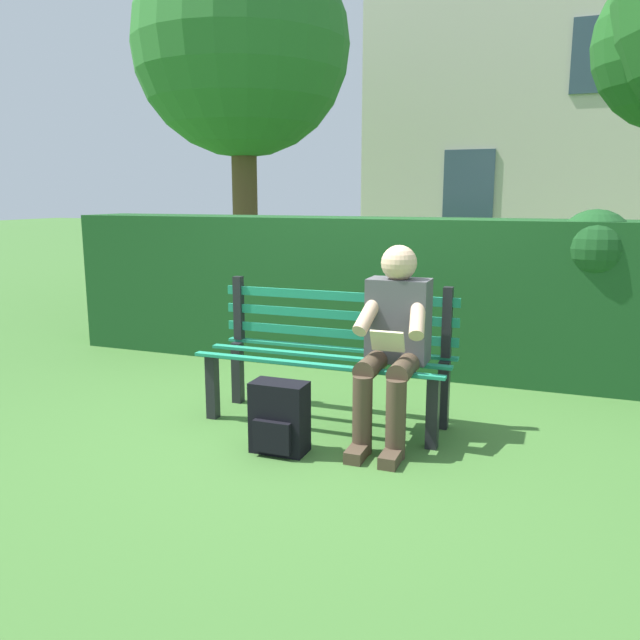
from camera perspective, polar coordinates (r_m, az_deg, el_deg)
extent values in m
plane|color=#3D6B2D|center=(4.33, 0.48, -9.12)|extent=(60.00, 60.00, 0.00)
cube|color=black|center=(3.90, 9.99, -8.10)|extent=(0.07, 0.07, 0.45)
cube|color=black|center=(4.41, -9.55, -5.83)|extent=(0.07, 0.07, 0.45)
cube|color=black|center=(4.24, 10.93, -6.57)|extent=(0.07, 0.07, 0.45)
cube|color=black|center=(4.71, -7.34, -4.66)|extent=(0.07, 0.07, 0.45)
cube|color=#1E8460|center=(4.40, 1.53, -2.55)|extent=(1.66, 0.06, 0.02)
cube|color=#1E8460|center=(4.19, 0.49, -3.24)|extent=(1.66, 0.06, 0.02)
cube|color=#1E8460|center=(3.98, -0.67, -4.01)|extent=(1.66, 0.06, 0.02)
cube|color=black|center=(4.16, 11.26, -0.21)|extent=(0.06, 0.06, 0.46)
cube|color=black|center=(4.64, -7.25, 1.07)|extent=(0.06, 0.06, 0.46)
cube|color=#1E8460|center=(4.37, 1.49, -1.19)|extent=(1.66, 0.02, 0.06)
cube|color=#1E8460|center=(4.34, 1.50, 0.48)|extent=(1.66, 0.02, 0.06)
cube|color=#1E8460|center=(4.32, 1.51, 2.16)|extent=(1.66, 0.02, 0.06)
cube|color=#4C4C51|center=(4.02, 7.00, -0.02)|extent=(0.38, 0.22, 0.52)
sphere|color=#D8AD8C|center=(3.94, 7.05, 5.05)|extent=(0.22, 0.22, 0.22)
cylinder|color=#473828|center=(3.85, 7.61, -4.19)|extent=(0.13, 0.42, 0.13)
cylinder|color=#473828|center=(3.90, 4.74, -3.94)|extent=(0.13, 0.42, 0.13)
cylinder|color=#473828|center=(3.73, 6.76, -8.76)|extent=(0.12, 0.12, 0.47)
cylinder|color=#473828|center=(3.78, 3.79, -8.43)|extent=(0.12, 0.12, 0.47)
cube|color=#473828|center=(3.73, 6.38, -12.03)|extent=(0.10, 0.24, 0.07)
cube|color=#473828|center=(3.78, 3.38, -11.66)|extent=(0.10, 0.24, 0.07)
cylinder|color=#D8AD8C|center=(3.84, 8.69, 0.35)|extent=(0.14, 0.32, 0.26)
cylinder|color=#D8AD8C|center=(3.91, 4.39, 0.64)|extent=(0.14, 0.32, 0.26)
cube|color=beige|center=(3.79, 6.02, -1.88)|extent=(0.20, 0.07, 0.13)
cube|color=#19471E|center=(5.64, 5.01, 2.44)|extent=(5.78, 0.63, 1.30)
sphere|color=#19471E|center=(5.29, 23.26, 5.98)|extent=(0.57, 0.57, 0.57)
sphere|color=#19471E|center=(6.20, -7.81, 6.79)|extent=(0.51, 0.51, 0.51)
cube|color=beige|center=(13.44, 23.19, 16.74)|extent=(8.12, 2.73, 6.04)
cube|color=#334756|center=(12.08, 13.09, 11.74)|extent=(0.90, 0.04, 1.20)
cube|color=#334756|center=(12.18, 23.71, 20.84)|extent=(0.90, 0.04, 1.20)
cube|color=black|center=(3.81, -3.62, -8.62)|extent=(0.33, 0.18, 0.42)
cube|color=black|center=(3.75, -4.31, -10.36)|extent=(0.23, 0.04, 0.19)
cylinder|color=black|center=(3.86, -1.63, -8.01)|extent=(0.04, 0.04, 0.25)
cylinder|color=black|center=(3.93, -4.30, -7.66)|extent=(0.04, 0.04, 0.25)
cylinder|color=brown|center=(9.28, -6.68, 10.01)|extent=(0.35, 0.35, 2.66)
sphere|color=#2D702D|center=(9.49, -7.00, 23.05)|extent=(2.94, 2.94, 2.94)
sphere|color=#2D702D|center=(10.16, -9.65, 20.49)|extent=(1.77, 1.77, 1.77)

